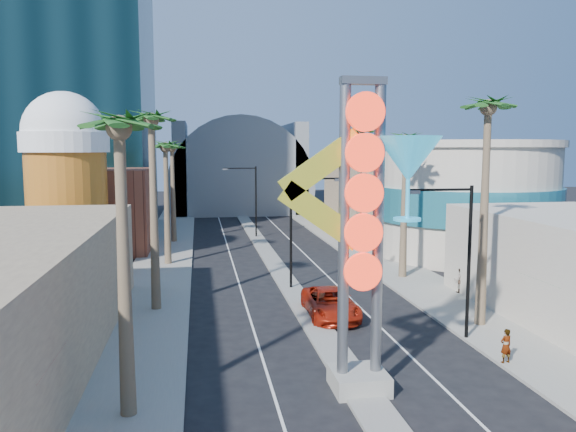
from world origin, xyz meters
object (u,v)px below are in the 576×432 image
at_px(red_pickup, 330,303).
at_px(pedestrian_a, 506,346).
at_px(pedestrian_b, 460,280).
at_px(neon_sign, 381,212).

height_order(red_pickup, pedestrian_a, pedestrian_a).
bearing_deg(pedestrian_a, pedestrian_b, -117.78).
xyz_separation_m(neon_sign, pedestrian_a, (6.48, 1.47, -6.37)).
distance_m(red_pickup, pedestrian_a, 10.55).
distance_m(neon_sign, pedestrian_b, 18.28).
bearing_deg(red_pickup, pedestrian_a, -53.54).
relative_size(neon_sign, red_pickup, 2.12).
relative_size(neon_sign, pedestrian_b, 7.45).
bearing_deg(pedestrian_b, neon_sign, 65.13).
xyz_separation_m(neon_sign, pedestrian_b, (10.26, 13.75, -6.32)).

